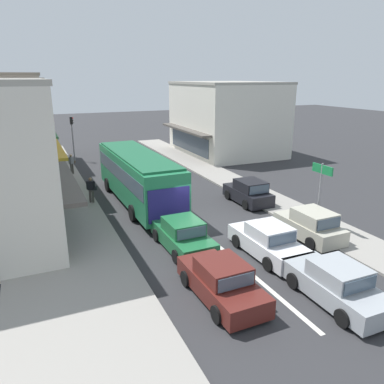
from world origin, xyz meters
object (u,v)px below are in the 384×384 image
Objects in this scene: sedan_behind_bus_near at (268,241)px; parked_hatchback_kerb_second at (248,192)px; sedan_behind_bus_mid at (221,281)px; sedan_queue_gap_filler at (183,235)px; pedestrian_with_handbag_near at (91,188)px; directional_road_sign at (321,181)px; city_bus at (138,174)px; parked_hatchback_kerb_front at (310,225)px; traffic_light_downstreet at (72,131)px; pedestrian_browsing_midblock at (72,163)px; sedan_queue_far_back at (336,284)px.

parked_hatchback_kerb_second reaches higher than sedan_behind_bus_near.
sedan_behind_bus_mid is 1.00× the size of sedan_queue_gap_filler.
directional_road_sign is at bearing -41.32° from pedestrian_with_handbag_near.
city_bus reaches higher than sedan_behind_bus_mid.
parked_hatchback_kerb_front is 2.28× the size of pedestrian_with_handbag_near.
city_bus is at bearing 90.23° from sedan_queue_gap_filler.
sedan_behind_bus_near is at bearing -77.31° from traffic_light_downstreet.
traffic_light_downstreet is at bearing 81.10° from pedestrian_browsing_midblock.
city_bus is 6.69× the size of pedestrian_browsing_midblock.
sedan_queue_far_back is 1.00× the size of traffic_light_downstreet.
traffic_light_downstreet reaches higher than sedan_behind_bus_mid.
parked_hatchback_kerb_front reaches higher than sedan_behind_bus_near.
city_bus is 10.93m from parked_hatchback_kerb_front.
sedan_behind_bus_mid and sedan_queue_far_back have the same top height.
city_bus reaches higher than sedan_queue_far_back.
directional_road_sign is (7.37, -0.77, 2.01)m from sedan_queue_gap_filler.
sedan_behind_bus_mid is 4.40m from sedan_queue_gap_filler.
parked_hatchback_kerb_second is (3.01, 10.69, 0.05)m from sedan_queue_far_back.
pedestrian_with_handbag_near is (-0.66, -13.84, -1.79)m from traffic_light_downstreet.
directional_road_sign is (4.09, 1.42, 2.01)m from sedan_behind_bus_near.
directional_road_sign is at bearing -67.28° from traffic_light_downstreet.
parked_hatchback_kerb_front is 25.13m from traffic_light_downstreet.
directional_road_sign is (0.98, -5.22, 1.97)m from parked_hatchback_kerb_second.
sedan_queue_far_back is at bearing -78.87° from traffic_light_downstreet.
pedestrian_with_handbag_near reaches higher than sedan_queue_gap_filler.
sedan_queue_gap_filler is at bearing -145.12° from parked_hatchback_kerb_second.
pedestrian_browsing_midblock is (-0.89, -5.68, -1.79)m from traffic_light_downstreet.
sedan_behind_bus_mid and sedan_queue_gap_filler have the same top height.
traffic_light_downstreet is (-1.90, 26.44, 2.19)m from sedan_behind_bus_mid.
city_bus is 2.93× the size of parked_hatchback_kerb_front.
sedan_behind_bus_near is (3.56, 2.21, 0.00)m from sedan_behind_bus_mid.
traffic_light_downstreet is 2.58× the size of pedestrian_browsing_midblock.
parked_hatchback_kerb_front is at bearing 58.70° from sedan_queue_far_back.
sedan_queue_far_back is 23.51m from pedestrian_browsing_midblock.
sedan_queue_far_back is 28.91m from traffic_light_downstreet.
sedan_queue_far_back is 15.74m from pedestrian_with_handbag_near.
sedan_behind_bus_near is at bearing -71.11° from pedestrian_browsing_midblock.
directional_road_sign is (7.66, 3.63, 2.01)m from sedan_behind_bus_mid.
city_bus is at bearing 104.12° from sedan_queue_far_back.
sedan_queue_gap_filler is 7.79m from parked_hatchback_kerb_second.
traffic_light_downstreet is at bearing 101.13° from sedan_queue_far_back.
parked_hatchback_kerb_front is at bearing -70.34° from traffic_light_downstreet.
pedestrian_with_handbag_near is (-10.21, 8.97, -1.61)m from directional_road_sign.
sedan_queue_far_back is 2.58× the size of pedestrian_browsing_midblock.
city_bus is 3.03× the size of directional_road_sign.
sedan_queue_far_back is at bearing -121.30° from parked_hatchback_kerb_front.
pedestrian_with_handbag_near is 1.00× the size of pedestrian_browsing_midblock.
sedan_queue_gap_filler and sedan_queue_far_back have the same top height.
sedan_queue_gap_filler is 1.01× the size of traffic_light_downstreet.
parked_hatchback_kerb_second is at bearing -24.22° from city_bus.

